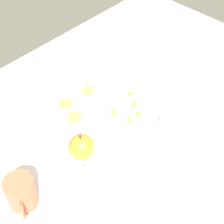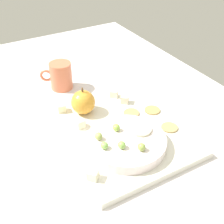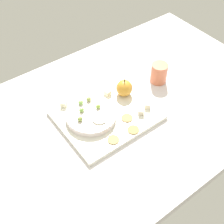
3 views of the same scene
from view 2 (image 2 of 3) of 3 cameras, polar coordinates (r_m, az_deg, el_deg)
table at (r=81.62cm, az=0.50°, el=-4.56°), size 142.12×83.04×3.86cm
platter at (r=78.21cm, az=1.25°, el=-4.00°), size 35.26×29.44×1.71cm
serving_dish at (r=72.52cm, az=2.66°, el=-5.60°), size 18.59×18.59×2.51cm
apple_whole at (r=82.69cm, az=-5.34°, el=1.82°), size 6.48×6.48×6.48cm
apple_stem at (r=80.63cm, az=-5.48°, el=4.09°), size 0.50×0.50×1.20cm
cheese_cube_0 at (r=90.04cm, az=0.36°, el=3.43°), size 3.05×3.05×2.16cm
cheese_cube_1 at (r=65.52cm, az=-3.52°, el=-11.44°), size 3.06×3.06×2.16cm
cheese_cube_2 at (r=78.69cm, az=-5.94°, el=-2.13°), size 2.41×2.41×2.16cm
cheese_cube_3 at (r=87.52cm, az=2.35°, el=2.36°), size 3.05×3.05×2.16cm
cheese_cube_4 at (r=85.03cm, az=-9.28°, el=0.76°), size 2.55×2.55×2.16cm
cracker_0 at (r=83.58cm, az=3.58°, el=-0.21°), size 4.20×4.20×0.40cm
cracker_1 at (r=85.24cm, az=7.43°, el=0.32°), size 4.20×4.20×0.40cm
cracker_2 at (r=79.76cm, az=10.54°, el=-2.83°), size 4.20×4.20×0.40cm
grape_0 at (r=73.33cm, az=0.80°, el=-2.87°), size 1.91×1.72×1.73cm
grape_1 at (r=68.63cm, az=1.81°, el=-6.08°), size 1.91×1.72×1.68cm
grape_2 at (r=68.33cm, az=5.47°, el=-6.43°), size 1.91×1.72×1.78cm
grape_3 at (r=68.55cm, az=-1.42°, el=-6.18°), size 1.91×1.72×1.61cm
grape_4 at (r=70.91cm, az=-2.48°, el=-4.47°), size 1.91×1.72×1.73cm
apple_slice_0 at (r=73.93cm, az=5.28°, el=-3.23°), size 5.19×5.19×0.60cm
cup at (r=97.51cm, az=-9.45°, el=6.60°), size 7.14×9.22×8.48cm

